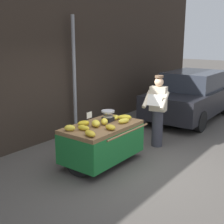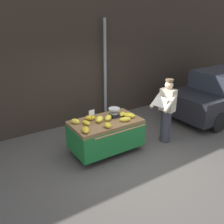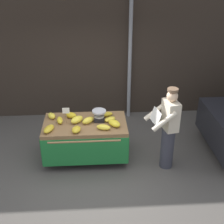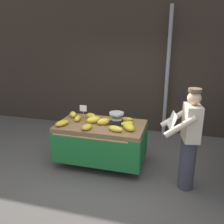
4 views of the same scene
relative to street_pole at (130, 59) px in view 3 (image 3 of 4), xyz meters
name	(u,v)px [view 3 (image 3 of 4)]	position (x,y,z in m)	size (l,w,h in m)	color
ground_plane	(98,173)	(-0.86, -2.35, -1.56)	(60.00, 60.00, 0.00)	#514C47
back_wall	(94,34)	(-0.86, 0.31, 0.55)	(16.00, 0.24, 4.22)	#332821
street_pole	(130,59)	(0.00, 0.00, 0.00)	(0.09, 0.09, 3.12)	gray
banana_cart	(85,133)	(-1.10, -1.81, -0.95)	(1.69, 1.17, 0.84)	olive
weighing_scale	(99,116)	(-0.80, -1.73, -0.60)	(0.28, 0.28, 0.24)	black
price_sign	(66,112)	(-1.46, -1.79, -0.47)	(0.14, 0.01, 0.34)	#997A51
banana_bunch_0	(110,119)	(-0.59, -1.77, -0.68)	(0.13, 0.24, 0.09)	yellow
banana_bunch_1	(76,130)	(-1.25, -2.14, -0.67)	(0.16, 0.24, 0.10)	gold
banana_bunch_2	(114,123)	(-0.51, -1.97, -0.66)	(0.17, 0.29, 0.12)	yellow
banana_bunch_3	(49,129)	(-1.78, -2.08, -0.67)	(0.15, 0.30, 0.10)	gold
banana_bunch_4	(77,120)	(-1.25, -1.78, -0.66)	(0.17, 0.29, 0.13)	yellow
banana_bunch_5	(103,127)	(-0.73, -2.09, -0.67)	(0.13, 0.28, 0.10)	yellow
banana_bunch_6	(60,120)	(-1.60, -1.76, -0.67)	(0.11, 0.25, 0.10)	yellow
banana_bunch_7	(88,120)	(-1.03, -1.82, -0.66)	(0.14, 0.27, 0.12)	yellow
banana_bunch_8	(52,116)	(-1.78, -1.57, -0.66)	(0.13, 0.21, 0.12)	yellow
banana_bunch_9	(71,115)	(-1.39, -1.57, -0.66)	(0.15, 0.24, 0.12)	gold
banana_bunch_10	(106,114)	(-0.65, -1.57, -0.67)	(0.12, 0.27, 0.10)	gold
vendor_person	(168,129)	(0.51, -2.21, -0.69)	(0.64, 0.60, 1.71)	#383842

